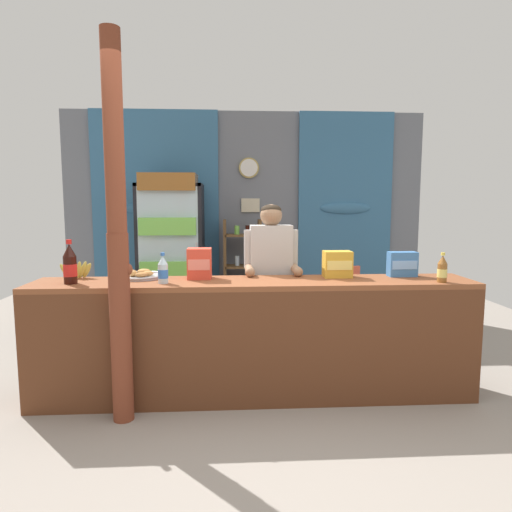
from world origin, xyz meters
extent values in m
plane|color=gray|center=(0.00, 1.19, 0.00)|extent=(7.73, 7.73, 0.00)
cube|color=slate|center=(0.00, 3.03, 1.35)|extent=(4.69, 0.12, 2.71)
cube|color=teal|center=(-1.17, 2.94, 1.58)|extent=(1.62, 0.04, 2.26)
ellipsoid|color=teal|center=(-1.17, 2.92, 1.46)|extent=(0.89, 0.10, 0.16)
cube|color=teal|center=(1.32, 2.94, 1.58)|extent=(1.24, 0.04, 2.26)
ellipsoid|color=teal|center=(1.32, 2.92, 1.46)|extent=(0.68, 0.10, 0.16)
cylinder|color=tan|center=(0.04, 2.95, 1.98)|extent=(0.26, 0.03, 0.26)
cylinder|color=white|center=(0.04, 2.94, 1.98)|extent=(0.22, 0.01, 0.22)
cube|color=beige|center=(0.06, 2.95, 1.50)|extent=(0.24, 0.02, 0.18)
cube|color=brown|center=(-0.02, 0.50, 0.91)|extent=(3.42, 0.51, 0.04)
cube|color=brown|center=(-0.02, 0.26, 0.45)|extent=(3.42, 0.04, 0.89)
cube|color=brown|center=(-1.69, 0.50, 0.45)|extent=(0.08, 0.46, 0.89)
cube|color=brown|center=(1.65, 0.50, 0.45)|extent=(0.08, 0.46, 0.89)
cylinder|color=brown|center=(-0.97, 0.15, 0.66)|extent=(0.14, 0.14, 1.33)
cylinder|color=brown|center=(-0.97, 0.15, 1.99)|extent=(0.13, 0.13, 1.33)
ellipsoid|color=brown|center=(-0.91, 0.15, 1.08)|extent=(0.06, 0.05, 0.08)
cube|color=black|center=(-0.92, 2.81, 0.88)|extent=(0.77, 0.04, 1.76)
cube|color=black|center=(-1.28, 2.53, 0.88)|extent=(0.04, 0.61, 1.76)
cube|color=black|center=(-0.56, 2.53, 0.88)|extent=(0.04, 0.61, 1.76)
cube|color=black|center=(-0.92, 2.53, 1.74)|extent=(0.77, 0.61, 0.04)
cube|color=black|center=(-0.92, 2.53, 0.04)|extent=(0.77, 0.61, 0.08)
cube|color=silver|center=(-0.92, 2.23, 0.93)|extent=(0.71, 0.02, 1.60)
cylinder|color=#B7B7BC|center=(-0.60, 2.20, 0.88)|extent=(0.02, 0.02, 0.40)
cube|color=silver|center=(-0.92, 2.53, 0.65)|extent=(0.69, 0.53, 0.02)
cube|color=#75C64C|center=(-0.92, 2.40, 0.76)|extent=(0.65, 0.49, 0.20)
cube|color=silver|center=(-0.92, 2.53, 1.16)|extent=(0.69, 0.53, 0.02)
cube|color=#75C64C|center=(-0.92, 2.40, 1.27)|extent=(0.65, 0.49, 0.20)
cube|color=silver|center=(-0.92, 2.53, 1.66)|extent=(0.69, 0.53, 0.02)
cube|color=brown|center=(-0.92, 2.40, 1.77)|extent=(0.65, 0.49, 0.20)
cube|color=brown|center=(-0.28, 2.70, 0.66)|extent=(0.04, 0.28, 1.32)
cube|color=brown|center=(0.16, 2.70, 0.66)|extent=(0.04, 0.28, 1.32)
cube|color=brown|center=(-0.06, 2.70, 1.13)|extent=(0.44, 0.28, 0.02)
cylinder|color=#75C64C|center=(-0.12, 2.70, 1.19)|extent=(0.06, 0.06, 0.11)
cylinder|color=black|center=(0.01, 2.70, 1.19)|extent=(0.05, 0.05, 0.11)
cube|color=brown|center=(-0.06, 2.70, 0.73)|extent=(0.44, 0.28, 0.02)
cylinder|color=silver|center=(-0.12, 2.70, 0.80)|extent=(0.06, 0.06, 0.12)
cylinder|color=#56286B|center=(0.01, 2.70, 0.81)|extent=(0.06, 0.06, 0.15)
cube|color=brown|center=(-0.06, 2.70, 0.33)|extent=(0.44, 0.28, 0.02)
cylinder|color=brown|center=(-0.12, 2.70, 0.42)|extent=(0.06, 0.06, 0.15)
cylinder|color=orange|center=(0.01, 2.70, 0.41)|extent=(0.06, 0.06, 0.13)
cube|color=#E5563D|center=(0.92, 1.88, 0.44)|extent=(0.54, 0.54, 0.04)
cube|color=#E5563D|center=(0.97, 1.69, 0.66)|extent=(0.41, 0.15, 0.40)
cylinder|color=#E5563D|center=(1.05, 2.12, 0.22)|extent=(0.04, 0.04, 0.44)
cylinder|color=#E5563D|center=(0.68, 2.01, 0.22)|extent=(0.04, 0.04, 0.44)
cylinder|color=#E5563D|center=(1.15, 1.75, 0.22)|extent=(0.04, 0.04, 0.44)
cylinder|color=#E5563D|center=(0.79, 1.65, 0.22)|extent=(0.04, 0.04, 0.44)
cube|color=#E5563D|center=(1.11, 1.94, 0.56)|extent=(0.15, 0.39, 0.03)
cube|color=#E5563D|center=(0.73, 1.83, 0.56)|extent=(0.15, 0.39, 0.03)
cylinder|color=#28282D|center=(0.07, 0.93, 0.40)|extent=(0.11, 0.11, 0.79)
cylinder|color=#28282D|center=(0.22, 0.93, 0.40)|extent=(0.11, 0.11, 0.79)
cube|color=#BCB7B2|center=(0.15, 0.93, 1.06)|extent=(0.36, 0.20, 0.55)
sphere|color=#997051|center=(0.15, 0.93, 1.42)|extent=(0.19, 0.19, 0.19)
ellipsoid|color=#2D2319|center=(0.15, 0.94, 1.47)|extent=(0.18, 0.18, 0.10)
cylinder|color=#BCB7B2|center=(-0.05, 0.93, 1.13)|extent=(0.08, 0.08, 0.33)
cylinder|color=#997051|center=(-0.05, 0.78, 0.97)|extent=(0.07, 0.26, 0.07)
sphere|color=#997051|center=(-0.05, 0.65, 0.97)|extent=(0.08, 0.08, 0.08)
cylinder|color=#BCB7B2|center=(0.34, 0.93, 1.13)|extent=(0.08, 0.08, 0.33)
cylinder|color=#997051|center=(0.34, 0.78, 0.97)|extent=(0.07, 0.26, 0.07)
sphere|color=#997051|center=(0.34, 0.65, 0.97)|extent=(0.08, 0.08, 0.08)
cylinder|color=black|center=(-1.40, 0.44, 1.03)|extent=(0.10, 0.10, 0.20)
cone|color=black|center=(-1.40, 0.44, 1.18)|extent=(0.10, 0.10, 0.09)
cylinder|color=red|center=(-1.40, 0.44, 1.24)|extent=(0.04, 0.04, 0.03)
cylinder|color=red|center=(-1.40, 0.44, 1.03)|extent=(0.10, 0.10, 0.09)
cylinder|color=silver|center=(-0.71, 0.41, 1.00)|extent=(0.07, 0.07, 0.14)
cone|color=silver|center=(-0.71, 0.41, 1.11)|extent=(0.07, 0.07, 0.07)
cylinder|color=blue|center=(-0.71, 0.41, 1.15)|extent=(0.03, 0.03, 0.02)
cylinder|color=blue|center=(-0.71, 0.41, 1.00)|extent=(0.08, 0.08, 0.06)
cylinder|color=brown|center=(1.39, 0.34, 1.00)|extent=(0.07, 0.07, 0.14)
cone|color=brown|center=(1.39, 0.34, 1.10)|extent=(0.07, 0.07, 0.06)
cylinder|color=#E5CC4C|center=(1.39, 0.34, 1.15)|extent=(0.03, 0.03, 0.02)
cylinder|color=#E5D166|center=(1.39, 0.34, 1.00)|extent=(0.07, 0.07, 0.06)
cube|color=#E5422D|center=(-0.45, 0.61, 1.05)|extent=(0.19, 0.16, 0.24)
cube|color=#FF826D|center=(-0.45, 0.53, 1.05)|extent=(0.17, 0.00, 0.08)
cube|color=#3D75B7|center=(1.20, 0.62, 1.03)|extent=(0.23, 0.11, 0.20)
cube|color=#7CB5F7|center=(1.20, 0.57, 1.03)|extent=(0.21, 0.00, 0.07)
cube|color=gold|center=(0.66, 0.62, 1.04)|extent=(0.22, 0.15, 0.21)
cube|color=#FFE26D|center=(0.66, 0.54, 1.04)|extent=(0.20, 0.00, 0.07)
cylinder|color=#BCBCC1|center=(-0.94, 0.67, 0.94)|extent=(0.37, 0.37, 0.02)
torus|color=#BCBCC1|center=(-0.94, 0.67, 0.95)|extent=(0.39, 0.39, 0.02)
ellipsoid|color=#C68947|center=(-0.87, 0.67, 0.97)|extent=(0.09, 0.06, 0.04)
ellipsoid|color=#C68947|center=(-0.92, 0.76, 0.97)|extent=(0.11, 0.08, 0.05)
ellipsoid|color=#A36638|center=(-1.02, 0.74, 0.97)|extent=(0.08, 0.07, 0.04)
ellipsoid|color=#C68947|center=(-0.99, 0.65, 0.97)|extent=(0.07, 0.07, 0.05)
ellipsoid|color=#B2753D|center=(-0.91, 0.61, 0.97)|extent=(0.10, 0.07, 0.04)
ellipsoid|color=#CCC14C|center=(-1.54, 0.70, 0.99)|extent=(0.10, 0.03, 0.13)
ellipsoid|color=#CCC14C|center=(-1.51, 0.68, 0.98)|extent=(0.07, 0.03, 0.12)
ellipsoid|color=#CCC14C|center=(-1.48, 0.70, 0.99)|extent=(0.05, 0.03, 0.13)
ellipsoid|color=#CCC14C|center=(-1.45, 0.68, 0.99)|extent=(0.05, 0.03, 0.13)
ellipsoid|color=#CCC14C|center=(-1.42, 0.68, 1.00)|extent=(0.07, 0.04, 0.15)
ellipsoid|color=#CCC14C|center=(-1.39, 0.69, 1.00)|extent=(0.09, 0.04, 0.15)
ellipsoid|color=#CCC14C|center=(-1.36, 0.70, 0.99)|extent=(0.10, 0.04, 0.14)
cylinder|color=olive|center=(-1.45, 0.69, 1.06)|extent=(0.02, 0.02, 0.05)
camera|label=1|loc=(-0.21, -2.90, 1.53)|focal=31.15mm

